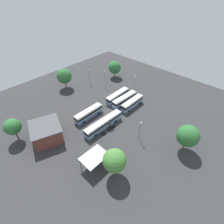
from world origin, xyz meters
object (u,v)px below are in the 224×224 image
object	(u,v)px
lamp_post_by_building	(140,130)
depot_building	(47,132)
bus_row1_slot0	(89,113)
tree_south_edge	(115,67)
tree_northeast	(115,161)
bus_row0_slot2	(132,103)
lamp_post_mid_lot	(134,84)
tree_west_edge	(12,127)
bus_row1_slot2	(104,123)
tree_north_edge	(64,76)
bus_row0_slot0	(118,96)
bus_row0_slot1	(125,99)
tree_northwest	(188,136)
maintenance_shelter	(94,157)
lamp_post_near_entrance	(105,78)
lamp_post_far_corner	(89,76)

from	to	relation	value
lamp_post_by_building	depot_building	bearing A→B (deg)	-47.43
bus_row1_slot0	tree_south_edge	distance (m)	34.49
depot_building	tree_northeast	size ratio (longest dim) A/B	1.36
bus_row0_slot2	tree_northeast	xyz separation A→B (m)	(27.05, 14.93, 4.27)
bus_row1_slot0	bus_row0_slot2	bearing A→B (deg)	153.95
bus_row1_slot0	tree_south_edge	size ratio (longest dim) A/B	1.39
lamp_post_mid_lot	tree_west_edge	bearing A→B (deg)	-12.79
bus_row1_slot2	tree_north_edge	distance (m)	33.57
tree_north_edge	bus_row1_slot0	bearing A→B (deg)	74.80
bus_row1_slot2	tree_northeast	bearing A→B (deg)	54.32
bus_row1_slot2	lamp_post_mid_lot	bearing A→B (deg)	-166.90
bus_row0_slot0	depot_building	world-z (taller)	depot_building
bus_row1_slot0	depot_building	world-z (taller)	depot_building
tree_west_edge	tree_northeast	distance (m)	34.03
tree_north_edge	bus_row0_slot1	bearing A→B (deg)	108.64
tree_northwest	tree_northeast	bearing A→B (deg)	-25.52
maintenance_shelter	lamp_post_near_entrance	distance (m)	43.52
maintenance_shelter	lamp_post_by_building	xyz separation A→B (m)	(-16.72, 3.22, 0.31)
tree_northeast	tree_north_edge	xyz separation A→B (m)	(-17.36, -47.48, -0.00)
lamp_post_near_entrance	maintenance_shelter	bearing A→B (deg)	41.00
depot_building	maintenance_shelter	world-z (taller)	depot_building
lamp_post_far_corner	tree_northwest	size ratio (longest dim) A/B	0.78
depot_building	tree_north_edge	distance (m)	32.29
tree_south_edge	tree_northwest	world-z (taller)	tree_northwest
bus_row0_slot2	tree_north_edge	distance (m)	34.23
bus_row1_slot2	tree_northeast	size ratio (longest dim) A/B	1.72
lamp_post_far_corner	lamp_post_mid_lot	distance (m)	22.86
bus_row0_slot0	depot_building	distance (m)	32.46
depot_building	tree_west_edge	size ratio (longest dim) A/B	1.50
maintenance_shelter	bus_row0_slot2	bearing A→B (deg)	-162.59
maintenance_shelter	lamp_post_far_corner	distance (m)	46.89
bus_row0_slot2	tree_south_edge	distance (m)	27.37
lamp_post_by_building	tree_south_edge	world-z (taller)	tree_south_edge
depot_building	maintenance_shelter	xyz separation A→B (m)	(-3.72, 19.03, 0.96)
bus_row1_slot0	depot_building	size ratio (longest dim) A/B	0.95
bus_row1_slot2	bus_row1_slot0	bearing A→B (deg)	-90.08
lamp_post_near_entrance	bus_row1_slot2	bearing A→B (deg)	43.84
tree_south_edge	tree_northeast	xyz separation A→B (m)	(41.57, 37.86, 0.76)
lamp_post_near_entrance	bus_row0_slot1	bearing A→B (deg)	75.33
bus_row1_slot0	lamp_post_mid_lot	xyz separation A→B (m)	(-24.92, 2.27, 3.07)
bus_row0_slot0	bus_row0_slot2	xyz separation A→B (m)	(-0.18, 7.84, -0.00)
bus_row1_slot0	tree_north_edge	bearing A→B (deg)	-105.20
bus_row0_slot2	lamp_post_far_corner	size ratio (longest dim) A/B	1.58
lamp_post_mid_lot	bus_row1_slot2	bearing A→B (deg)	13.10
bus_row0_slot1	lamp_post_by_building	size ratio (longest dim) A/B	1.75
lamp_post_near_entrance	tree_north_edge	size ratio (longest dim) A/B	0.87
bus_row0_slot1	bus_row0_slot2	bearing A→B (deg)	90.86
bus_row1_slot2	tree_west_edge	xyz separation A→B (m)	(23.27, -16.74, 3.90)
lamp_post_by_building	tree_north_edge	bearing A→B (deg)	-93.09
bus_row0_slot2	bus_row0_slot1	bearing A→B (deg)	-89.14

